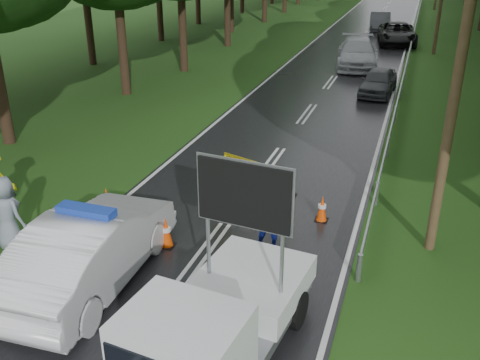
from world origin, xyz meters
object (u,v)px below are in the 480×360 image
at_px(officer, 220,187).
at_px(queue_car_fourth, 380,22).
at_px(queue_car_first, 378,81).
at_px(queue_car_third, 397,34).
at_px(work_truck, 216,325).
at_px(queue_car_second, 357,53).
at_px(barrier, 258,171).
at_px(civilian, 270,221).
at_px(police_sedan, 91,249).

bearing_deg(officer, queue_car_fourth, -98.57).
bearing_deg(officer, queue_car_first, -108.12).
bearing_deg(queue_car_third, officer, -102.88).
bearing_deg(work_truck, queue_car_second, 98.40).
height_order(barrier, queue_car_fourth, queue_car_fourth).
distance_m(officer, queue_car_second, 20.41).
bearing_deg(queue_car_third, work_truck, -98.69).
bearing_deg(civilian, queue_car_fourth, 89.04).
bearing_deg(queue_car_second, police_sedan, -103.92).
height_order(police_sedan, civilian, police_sedan).
distance_m(work_truck, officer, 5.85).
height_order(officer, queue_car_third, officer).
bearing_deg(officer, queue_car_second, -99.79).
bearing_deg(police_sedan, work_truck, 152.99).
bearing_deg(queue_car_second, work_truck, -95.79).
distance_m(barrier, queue_car_fourth, 33.40).
bearing_deg(police_sedan, officer, -114.00).
bearing_deg(queue_car_first, queue_car_fourth, 99.20).
xyz_separation_m(officer, civilian, (1.81, -1.50, 0.04)).
bearing_deg(queue_car_third, queue_car_fourth, 99.17).
relative_size(queue_car_first, queue_car_second, 0.67).
height_order(queue_car_second, queue_car_third, queue_car_second).
xyz_separation_m(work_truck, queue_car_second, (-0.86, 25.89, -0.15)).
height_order(officer, civilian, civilian).
bearing_deg(civilian, queue_car_second, 89.84).
height_order(work_truck, queue_car_first, work_truck).
bearing_deg(police_sedan, queue_car_first, -106.13).
relative_size(queue_car_first, queue_car_third, 0.67).
relative_size(officer, queue_car_fourth, 0.37).
relative_size(work_truck, queue_car_fourth, 1.01).
relative_size(police_sedan, work_truck, 1.14).
bearing_deg(police_sedan, queue_car_third, -100.17).
bearing_deg(work_truck, queue_car_third, 94.93).
distance_m(police_sedan, queue_car_fourth, 38.91).
distance_m(civilian, queue_car_third, 30.43).
xyz_separation_m(queue_car_second, queue_car_third, (1.80, 8.53, -0.04)).
distance_m(work_truck, queue_car_third, 34.43).
bearing_deg(queue_car_second, barrier, -99.24).
height_order(police_sedan, work_truck, work_truck).
distance_m(officer, queue_car_first, 14.68).
xyz_separation_m(barrier, queue_car_third, (2.31, 27.40, -0.03)).
bearing_deg(queue_car_third, queue_car_first, -97.13).
xyz_separation_m(work_truck, barrier, (-1.37, 7.02, -0.16)).
bearing_deg(officer, police_sedan, 61.78).
relative_size(police_sedan, queue_car_first, 1.41).
bearing_deg(work_truck, queue_car_first, 93.79).
bearing_deg(barrier, work_truck, -58.37).
height_order(police_sedan, queue_car_first, police_sedan).
height_order(civilian, queue_car_fourth, civilian).
distance_m(officer, civilian, 2.35).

